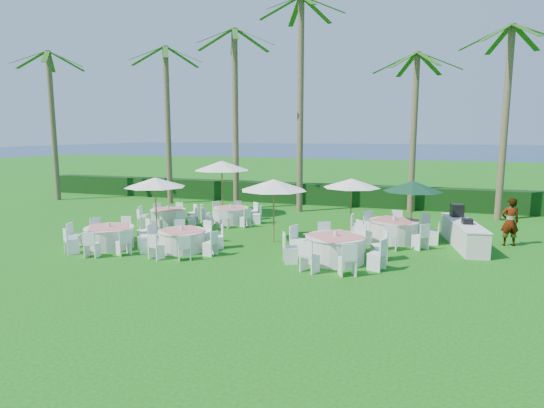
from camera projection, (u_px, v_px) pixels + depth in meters
The scene contains 22 objects.
ground at pixel (203, 252), 15.85m from camera, with size 120.00×120.00×0.00m, color #13580F.
hedge at pixel (295, 193), 27.02m from camera, with size 34.00×1.00×1.20m, color black.
ocean at pixel (392, 150), 111.54m from camera, with size 260.00×260.00×0.00m, color #071E4F.
banquet_table_a at pixel (110, 237), 16.47m from camera, with size 3.06×3.06×0.93m.
banquet_table_b at pixel (182, 240), 16.05m from camera, with size 2.92×2.92×0.89m.
banquet_table_c at pixel (335, 248), 14.66m from camera, with size 3.32×3.32×1.02m.
banquet_table_d at pixel (168, 216), 20.73m from camera, with size 2.79×2.79×0.85m.
banquet_table_e at pixel (231, 215), 21.08m from camera, with size 2.87×2.87×0.88m.
banquet_table_f at pixel (394, 230), 17.47m from camera, with size 3.27×3.27×0.99m.
umbrella_a at pixel (155, 182), 18.91m from camera, with size 2.55×2.55×2.29m.
umbrella_b at pixel (274, 185), 17.03m from camera, with size 2.56×2.56×2.41m.
umbrella_c at pixel (222, 166), 22.62m from camera, with size 2.82×2.82×2.76m.
umbrella_d at pixel (352, 183), 19.20m from camera, with size 2.44×2.44×2.22m.
umbrella_green at pixel (413, 186), 17.12m from camera, with size 2.21×2.21×2.34m.
buffet_table at pixel (463, 233), 16.72m from camera, with size 1.45×3.98×1.39m.
staff_person at pixel (510, 222), 16.68m from camera, with size 0.65×0.43×1.79m, color gray.
palm_a at pixel (168, 118), 26.28m from camera, with size 4.40×4.00×9.02m.
palm_b at pixel (235, 112), 24.18m from camera, with size 4.41×4.10×9.52m.
palm_c at pixel (300, 98), 23.29m from camera, with size 4.40×3.95×10.88m.
palm_d at pixel (414, 125), 23.50m from camera, with size 4.40×4.02×8.21m.
palm_e at pixel (505, 115), 21.01m from camera, with size 4.38×4.23×9.00m.
palm_f at pixel (53, 119), 27.70m from camera, with size 4.40×4.17×9.01m.
Camera 1 is at (7.12, -13.87, 4.11)m, focal length 30.00 mm.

